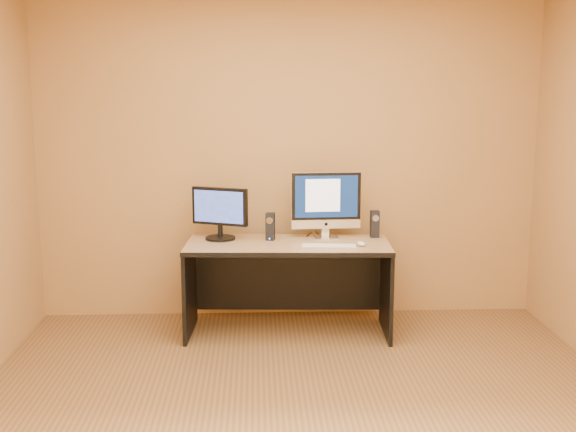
# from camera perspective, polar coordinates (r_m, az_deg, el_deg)

# --- Properties ---
(floor) EXTENTS (4.00, 4.00, 0.00)m
(floor) POSITION_cam_1_polar(r_m,az_deg,el_deg) (4.19, 1.40, -16.06)
(floor) COLOR brown
(floor) RESTS_ON ground
(walls) EXTENTS (4.00, 4.00, 2.60)m
(walls) POSITION_cam_1_polar(r_m,az_deg,el_deg) (3.79, 1.48, 1.80)
(walls) COLOR #A37641
(walls) RESTS_ON ground
(desk) EXTENTS (1.54, 0.74, 0.70)m
(desk) POSITION_cam_1_polar(r_m,az_deg,el_deg) (5.46, -0.01, -5.74)
(desk) COLOR tan
(desk) RESTS_ON ground
(imac) EXTENTS (0.55, 0.23, 0.52)m
(imac) POSITION_cam_1_polar(r_m,az_deg,el_deg) (5.51, 3.06, 0.91)
(imac) COLOR silver
(imac) RESTS_ON desk
(second_monitor) EXTENTS (0.51, 0.39, 0.40)m
(second_monitor) POSITION_cam_1_polar(r_m,az_deg,el_deg) (5.48, -5.40, 0.18)
(second_monitor) COLOR black
(second_monitor) RESTS_ON desk
(speaker_left) EXTENTS (0.08, 0.08, 0.21)m
(speaker_left) POSITION_cam_1_polar(r_m,az_deg,el_deg) (5.46, -1.41, -0.84)
(speaker_left) COLOR black
(speaker_left) RESTS_ON desk
(speaker_right) EXTENTS (0.07, 0.07, 0.21)m
(speaker_right) POSITION_cam_1_polar(r_m,az_deg,el_deg) (5.59, 6.87, -0.64)
(speaker_right) COLOR black
(speaker_right) RESTS_ON desk
(keyboard) EXTENTS (0.42, 0.15, 0.02)m
(keyboard) POSITION_cam_1_polar(r_m,az_deg,el_deg) (5.24, 3.25, -2.38)
(keyboard) COLOR silver
(keyboard) RESTS_ON desk
(mouse) EXTENTS (0.07, 0.10, 0.03)m
(mouse) POSITION_cam_1_polar(r_m,az_deg,el_deg) (5.30, 5.81, -2.17)
(mouse) COLOR white
(mouse) RESTS_ON desk
(cable_a) EXTENTS (0.04, 0.21, 0.01)m
(cable_a) POSITION_cam_1_polar(r_m,az_deg,el_deg) (5.67, 2.42, -1.45)
(cable_a) COLOR black
(cable_a) RESTS_ON desk
(cable_b) EXTENTS (0.06, 0.17, 0.01)m
(cable_b) POSITION_cam_1_polar(r_m,az_deg,el_deg) (5.66, 1.68, -1.45)
(cable_b) COLOR black
(cable_b) RESTS_ON desk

